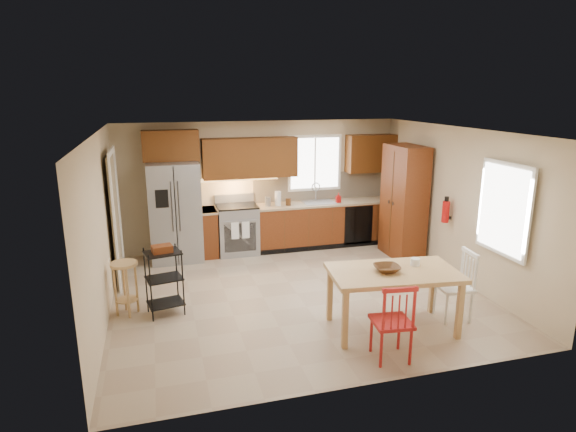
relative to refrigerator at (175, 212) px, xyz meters
The scene contains 33 objects.
floor 2.87m from the refrigerator, 51.34° to the right, with size 5.50×5.50×0.00m, color tan.
ceiling 3.15m from the refrigerator, 51.34° to the right, with size 5.50×5.00×0.02m, color silver.
wall_back 1.77m from the refrigerator, 12.44° to the left, with size 5.50×0.02×2.50m, color #CCB793.
wall_front 4.94m from the refrigerator, 69.82° to the right, with size 5.50×0.02×2.50m, color #CCB793.
wall_left 2.39m from the refrigerator, 116.29° to the right, with size 0.02×5.00×2.50m, color #CCB793.
wall_right 4.94m from the refrigerator, 25.53° to the right, with size 0.02×5.00×2.50m, color #CCB793.
refrigerator is the anchor object (origin of this frame).
range_stove 1.24m from the refrigerator, ahead, with size 0.76×0.63×0.92m, color gray.
base_cabinet_narrow 0.76m from the refrigerator, ahead, with size 0.30×0.60×0.90m, color #662D12.
base_cabinet_run 3.03m from the refrigerator, ahead, with size 2.92×0.60×0.90m, color #662D12.
dishwasher 3.59m from the refrigerator, ahead, with size 0.60×0.02×0.78m, color black.
backsplash 3.02m from the refrigerator, ahead, with size 2.92×0.03×0.55m, color beige.
upper_over_fridge 1.21m from the refrigerator, 90.00° to the left, with size 1.00×0.35×0.55m, color #55290E.
upper_left_block 1.73m from the refrigerator, ahead, with size 1.80×0.35×0.75m, color #55290E.
upper_right_block 4.06m from the refrigerator, ahead, with size 1.00×0.35×0.75m, color #55290E.
window_back 2.92m from the refrigerator, ahead, with size 1.12×0.04×1.12m, color white.
sink 2.80m from the refrigerator, ahead, with size 0.62×0.46×0.16m, color gray.
undercab_glow 1.27m from the refrigerator, ahead, with size 1.60×0.30×0.01m, color #FFBF66.
soap_bottle 3.18m from the refrigerator, ahead, with size 0.09×0.09×0.19m, color #AB0D0B.
paper_towel 1.95m from the refrigerator, ahead, with size 0.12×0.12×0.28m, color white.
canister_steel 1.75m from the refrigerator, ahead, with size 0.11×0.11×0.18m, color gray.
canister_wood 2.15m from the refrigerator, ahead, with size 0.10×0.10×0.14m, color #4D2C14.
pantry 4.23m from the refrigerator, 12.62° to the right, with size 0.50×0.95×2.10m, color #662D12.
fire_extinguisher 4.76m from the refrigerator, 24.52° to the right, with size 0.12×0.12×0.36m, color #AB0D0B.
window_right 5.50m from the refrigerator, 36.79° to the right, with size 0.04×1.02×1.32m, color white.
doorway 1.28m from the refrigerator, 139.62° to the right, with size 0.04×0.95×2.10m, color #8C7A59.
dining_table 4.41m from the refrigerator, 54.02° to the right, with size 1.64×0.93×0.80m, color tan, non-canonical shape.
chair_red 4.77m from the refrigerator, 62.07° to the right, with size 0.45×0.45×0.97m, color #AA1C1A, non-canonical shape.
chair_white 4.98m from the refrigerator, 44.76° to the right, with size 0.45×0.45×0.97m, color white, non-canonical shape.
table_bowl 4.32m from the refrigerator, 55.12° to the right, with size 0.33×0.33×0.08m, color #4D2C14.
table_jar 4.52m from the refrigerator, 49.56° to the right, with size 0.13×0.13×0.15m, color white.
bar_stool 2.36m from the refrigerator, 110.39° to the right, with size 0.37×0.37×0.77m, color tan, non-canonical shape.
utility_cart 2.34m from the refrigerator, 96.95° to the right, with size 0.48×0.37×0.96m, color black, non-canonical shape.
Camera 1 is at (-1.99, -6.64, 3.05)m, focal length 30.00 mm.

